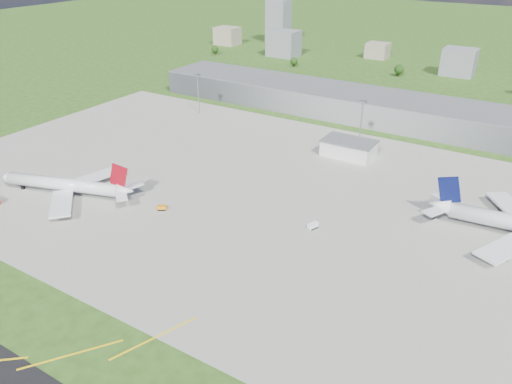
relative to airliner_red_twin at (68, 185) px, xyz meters
The scene contains 17 objects.
ground 176.27m from the airliner_red_twin, 63.69° to the left, with size 1400.00×1400.00×0.00m, color #2D4816.
apron 100.41m from the airliner_red_twin, 28.56° to the left, with size 360.00×190.00×0.08m, color gray.
terminal 189.78m from the airliner_red_twin, 65.70° to the left, with size 300.00×42.00×15.00m, color gray.
ops_building 139.34m from the airliner_red_twin, 50.78° to the left, with size 26.00×16.00×8.00m, color silver.
mast_west 125.55m from the airliner_red_twin, 100.10° to the left, with size 3.50×2.00×25.90m.
mast_center 151.80m from the airliner_red_twin, 54.38° to the left, with size 3.50×2.00×25.90m.
airliner_red_twin is the anchor object (origin of this frame).
tug_yellow 45.86m from the airliner_red_twin, 14.49° to the left, with size 4.59×4.13×1.95m.
van_white_near 109.67m from the airliner_red_twin, 16.60° to the left, with size 3.49×4.96×2.35m.
bldg_far_w 357.36m from the airliner_red_twin, 113.40° to the left, with size 24.00×20.00×18.00m, color gray.
bldg_w 314.20m from the airliner_red_twin, 101.37° to the left, with size 28.00×22.00×24.00m, color slate.
bldg_cw 348.43m from the airliner_red_twin, 87.02° to the left, with size 20.00×18.00×14.00m, color gray.
bldg_c 332.80m from the airliner_red_twin, 72.85° to the left, with size 26.00×20.00×22.00m, color slate.
bldg_tall_w 382.19m from the airliner_red_twin, 105.48° to the left, with size 22.00×20.00×44.00m, color slate.
tree_far_w 303.51m from the airliner_red_twin, 113.68° to the left, with size 7.20×7.20×8.80m.
tree_w 274.81m from the airliner_red_twin, 96.67° to the left, with size 6.75×6.75×8.25m.
tree_c 293.76m from the airliner_red_twin, 78.59° to the left, with size 8.10×8.10×9.90m.
Camera 1 is at (96.80, -131.69, 102.24)m, focal length 35.00 mm.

